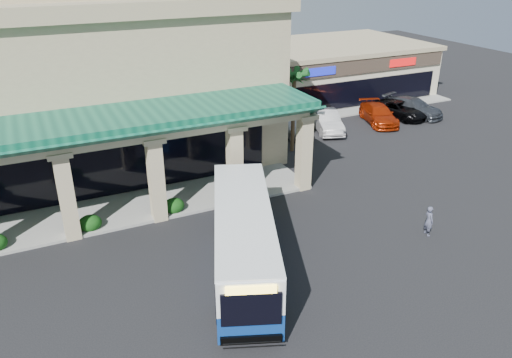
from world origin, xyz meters
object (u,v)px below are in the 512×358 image
pedestrian (429,221)px  transit_bus (243,240)px  car_red (378,114)px  car_gray (398,109)px  car_silver (289,126)px  car_white (327,121)px  car_extra (413,107)px

pedestrian → transit_bus: bearing=90.0°
transit_bus → car_red: bearing=58.5°
pedestrian → car_gray: 20.04m
car_red → car_gray: bearing=28.1°
pedestrian → car_red: bearing=-22.3°
car_silver → car_red: size_ratio=0.84×
transit_bus → car_white: size_ratio=2.16×
car_silver → car_white: size_ratio=0.87×
transit_bus → car_red: transit_bus is taller
pedestrian → car_silver: 16.44m
car_white → car_extra: bearing=19.7°
car_silver → car_red: bearing=-14.3°
transit_bus → car_white: (13.87, 14.63, -0.69)m
transit_bus → car_extra: 27.38m
pedestrian → car_white: (4.11, 15.96, 0.02)m
pedestrian → car_white: 16.48m
transit_bus → car_silver: (10.63, 15.08, -0.77)m
car_extra → car_white: bearing=163.3°
car_red → transit_bus: bearing=-125.4°
car_red → car_white: bearing=-164.6°
pedestrian → car_white: size_ratio=0.32×
car_white → car_gray: size_ratio=0.97×
transit_bus → car_white: 20.17m
car_gray → pedestrian: bearing=-142.3°
car_white → car_red: bearing=16.5°
car_silver → car_white: 3.27m
car_red → car_extra: bearing=22.6°
transit_bus → pedestrian: size_ratio=6.72×
car_gray → car_white: bearing=165.8°
car_silver → car_red: 8.31m
transit_bus → car_silver: bearing=75.9°
car_silver → car_white: (3.23, -0.46, 0.08)m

